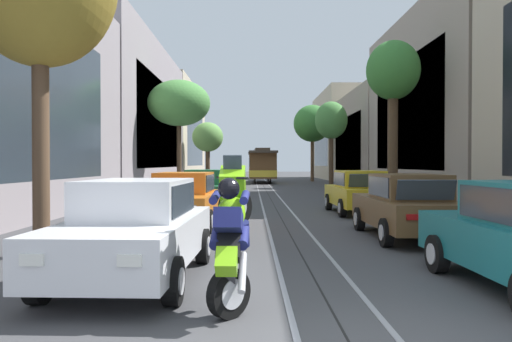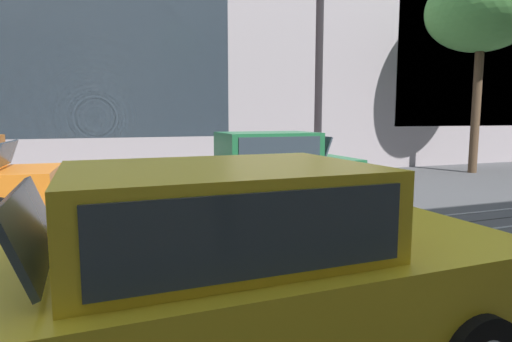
% 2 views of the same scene
% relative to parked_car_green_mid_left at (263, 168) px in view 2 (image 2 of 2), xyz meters
% --- Properties ---
extents(building_facade_left, '(5.83, 65.00, 10.79)m').
position_rel_parked_car_green_mid_left_xyz_m(building_facade_left, '(-7.22, 15.25, 4.21)').
color(building_facade_left, gray).
rests_on(building_facade_left, ground).
extents(parked_car_green_mid_left, '(2.03, 4.38, 1.58)m').
position_rel_parked_car_green_mid_left_xyz_m(parked_car_green_mid_left, '(0.00, 0.00, 0.00)').
color(parked_car_green_mid_left, '#1E6038').
rests_on(parked_car_green_mid_left, ground).
extents(parked_car_yellow_mid_right, '(2.05, 4.38, 1.58)m').
position_rel_parked_car_green_mid_left_xyz_m(parked_car_yellow_mid_right, '(5.92, -2.53, 0.00)').
color(parked_car_yellow_mid_right, gold).
rests_on(parked_car_yellow_mid_right, ground).
extents(street_tree_kerb_left_second, '(3.73, 3.55, 6.84)m').
position_rel_parked_car_green_mid_left_xyz_m(street_tree_kerb_left_second, '(-2.38, 8.76, 4.63)').
color(street_tree_kerb_left_second, '#4C3826').
rests_on(street_tree_kerb_left_second, ground).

